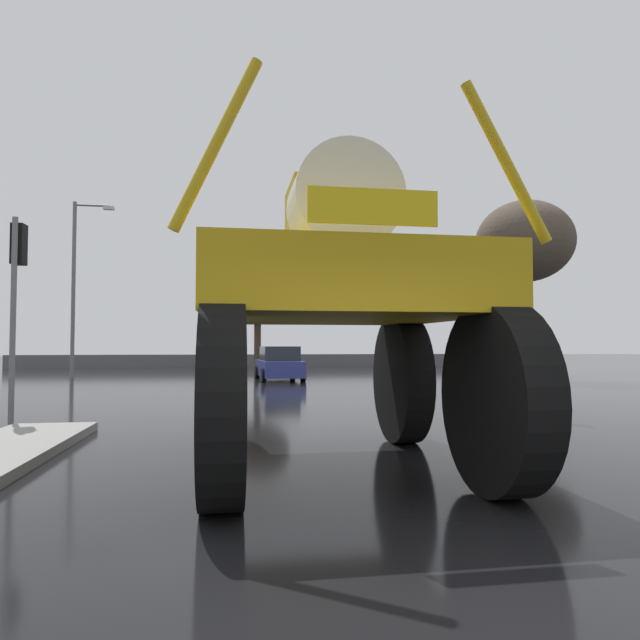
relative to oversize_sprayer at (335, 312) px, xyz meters
name	(u,v)px	position (x,y,z in m)	size (l,w,h in m)	color
ground_plane	(274,387)	(0.09, 13.95, -2.07)	(120.00, 120.00, 0.00)	black
oversize_sprayer	(335,312)	(0.00, 0.00, 0.00)	(4.05, 5.52, 4.51)	black
sedan_ahead	(279,364)	(0.60, 18.13, -1.35)	(2.11, 4.21, 1.52)	navy
traffic_signal_near_left	(17,274)	(-5.74, 4.80, 1.00)	(0.24, 0.54, 4.20)	slate
traffic_signal_near_right	(501,297)	(4.73, 4.81, 0.65)	(0.24, 0.54, 3.72)	slate
streetlight_far_left	(77,280)	(-8.85, 20.65, 2.59)	(1.89, 0.24, 8.41)	slate
bare_tree_right	(525,242)	(11.58, 16.36, 4.19)	(4.33, 4.33, 8.11)	#473828
bare_tree_far_center	(258,297)	(-0.16, 24.22, 2.20)	(3.67, 3.67, 5.85)	#473828
roadside_barrier	(257,361)	(0.09, 31.90, -1.62)	(32.80, 0.24, 0.90)	#59595B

